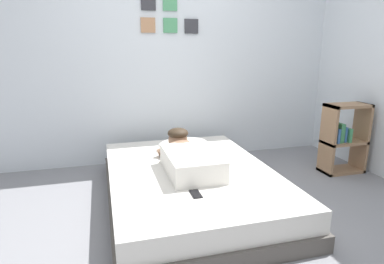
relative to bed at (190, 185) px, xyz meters
name	(u,v)px	position (x,y,z in m)	size (l,w,h in m)	color
ground_plane	(217,224)	(0.09, -0.45, -0.15)	(11.95, 11.95, 0.00)	gray
back_wall	(170,54)	(0.09, 1.23, 1.10)	(3.98, 0.12, 2.50)	silver
bed	(190,185)	(0.00, 0.00, 0.00)	(1.41, 2.01, 0.30)	#4C4742
pillow	(183,144)	(0.08, 0.58, 0.21)	(0.52, 0.32, 0.11)	white
person_lying	(188,156)	(-0.01, 0.05, 0.26)	(0.43, 0.92, 0.27)	silver
coffee_cup	(191,149)	(0.14, 0.45, 0.19)	(0.12, 0.09, 0.07)	white
cell_phone	(196,194)	(-0.10, -0.50, 0.16)	(0.07, 0.14, 0.01)	black
bookshelf	(343,138)	(1.76, 0.24, 0.24)	(0.45, 0.24, 0.75)	#997251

